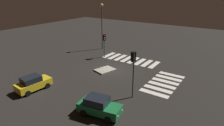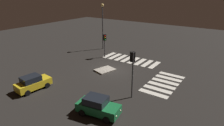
{
  "view_description": "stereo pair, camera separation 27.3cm",
  "coord_description": "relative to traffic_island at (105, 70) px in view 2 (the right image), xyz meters",
  "views": [
    {
      "loc": [
        -20.4,
        -13.8,
        10.22
      ],
      "look_at": [
        0.0,
        0.0,
        1.0
      ],
      "focal_mm": 31.41,
      "sensor_mm": 36.0,
      "label": 1
    },
    {
      "loc": [
        -20.25,
        -14.02,
        10.22
      ],
      "look_at": [
        0.0,
        0.0,
        1.0
      ],
      "focal_mm": 31.41,
      "sensor_mm": 36.0,
      "label": 2
    }
  ],
  "objects": [
    {
      "name": "traffic_island",
      "position": [
        0.0,
        0.0,
        0.0
      ],
      "size": [
        2.93,
        2.49,
        0.18
      ],
      "color": "gray",
      "rests_on": "ground"
    },
    {
      "name": "street_lamp",
      "position": [
        8.22,
        6.56,
        5.35
      ],
      "size": [
        0.56,
        0.56,
        8.03
      ],
      "color": "#47474C",
      "rests_on": "ground"
    },
    {
      "name": "traffic_light_north",
      "position": [
        4.46,
        3.32,
        2.76
      ],
      "size": [
        0.54,
        0.53,
        3.76
      ],
      "rotation": [
        0.0,
        0.0,
        -2.32
      ],
      "color": "#47474C",
      "rests_on": "ground"
    },
    {
      "name": "crosswalk_near",
      "position": [
        0.73,
        -7.92,
        -0.08
      ],
      "size": [
        6.45,
        3.2,
        0.02
      ],
      "color": "silver",
      "rests_on": "ground"
    },
    {
      "name": "car_green",
      "position": [
        -8.29,
        -5.41,
        0.72
      ],
      "size": [
        2.27,
        3.98,
        1.66
      ],
      "rotation": [
        0.0,
        0.0,
        -1.4
      ],
      "color": "#196B38",
      "rests_on": "ground"
    },
    {
      "name": "crosswalk_side",
      "position": [
        5.75,
        -0.65,
        -0.08
      ],
      "size": [
        3.2,
        8.75,
        0.02
      ],
      "color": "silver",
      "rests_on": "ground"
    },
    {
      "name": "car_yellow",
      "position": [
        -8.72,
        3.22,
        0.71
      ],
      "size": [
        3.85,
        2.04,
        1.62
      ],
      "rotation": [
        0.0,
        0.0,
        -0.1
      ],
      "color": "gold",
      "rests_on": "ground"
    },
    {
      "name": "traffic_light_south",
      "position": [
        -4.01,
        -6.31,
        3.52
      ],
      "size": [
        0.54,
        0.53,
        4.77
      ],
      "rotation": [
        0.0,
        0.0,
        0.87
      ],
      "color": "#47474C",
      "rests_on": "ground"
    },
    {
      "name": "ground_plane",
      "position": [
        0.73,
        -0.65,
        -0.09
      ],
      "size": [
        80.0,
        80.0,
        0.0
      ],
      "primitive_type": "plane",
      "color": "black"
    }
  ]
}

